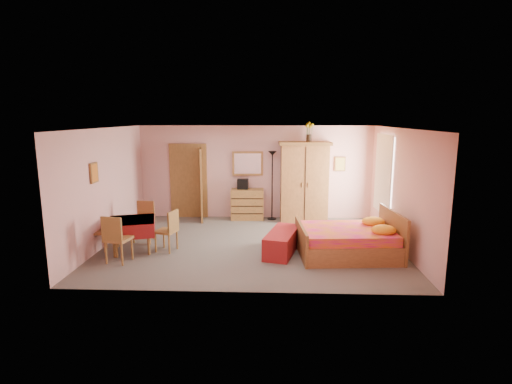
{
  "coord_description": "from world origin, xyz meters",
  "views": [
    {
      "loc": [
        0.46,
        -8.63,
        2.84
      ],
      "look_at": [
        0.1,
        0.3,
        1.15
      ],
      "focal_mm": 28.0,
      "sensor_mm": 36.0,
      "label": 1
    }
  ],
  "objects_px": {
    "dining_table": "(132,235)",
    "chair_north": "(143,222)",
    "chest_of_drawers": "(247,204)",
    "chair_south": "(118,238)",
    "wardrobe": "(304,182)",
    "bench": "(282,242)",
    "sunflower_vase": "(309,132)",
    "chair_west": "(97,231)",
    "wall_mirror": "(248,163)",
    "stereo": "(243,184)",
    "bed": "(347,233)",
    "floor_lamp": "(272,186)",
    "chair_east": "(166,231)"
  },
  "relations": [
    {
      "from": "bed",
      "to": "bench",
      "type": "height_order",
      "value": "bed"
    },
    {
      "from": "wall_mirror",
      "to": "chair_north",
      "type": "xyz_separation_m",
      "value": [
        -2.28,
        -2.32,
        -1.09
      ]
    },
    {
      "from": "chair_south",
      "to": "chair_west",
      "type": "bearing_deg",
      "value": 151.68
    },
    {
      "from": "bench",
      "to": "dining_table",
      "type": "xyz_separation_m",
      "value": [
        -3.21,
        -0.03,
        0.11
      ]
    },
    {
      "from": "wall_mirror",
      "to": "chair_east",
      "type": "distance_m",
      "value": 3.53
    },
    {
      "from": "floor_lamp",
      "to": "wardrobe",
      "type": "distance_m",
      "value": 0.89
    },
    {
      "from": "chest_of_drawers",
      "to": "sunflower_vase",
      "type": "height_order",
      "value": "sunflower_vase"
    },
    {
      "from": "stereo",
      "to": "chair_south",
      "type": "relative_size",
      "value": 0.31
    },
    {
      "from": "floor_lamp",
      "to": "dining_table",
      "type": "height_order",
      "value": "floor_lamp"
    },
    {
      "from": "dining_table",
      "to": "chair_north",
      "type": "distance_m",
      "value": 0.69
    },
    {
      "from": "stereo",
      "to": "chair_west",
      "type": "height_order",
      "value": "stereo"
    },
    {
      "from": "stereo",
      "to": "chair_north",
      "type": "height_order",
      "value": "stereo"
    },
    {
      "from": "bench",
      "to": "chair_east",
      "type": "distance_m",
      "value": 2.49
    },
    {
      "from": "chair_south",
      "to": "wardrobe",
      "type": "bearing_deg",
      "value": 53.28
    },
    {
      "from": "chest_of_drawers",
      "to": "dining_table",
      "type": "relative_size",
      "value": 0.96
    },
    {
      "from": "chair_south",
      "to": "chair_east",
      "type": "xyz_separation_m",
      "value": [
        0.76,
        0.7,
        -0.03
      ]
    },
    {
      "from": "chair_north",
      "to": "wardrobe",
      "type": "bearing_deg",
      "value": -146.63
    },
    {
      "from": "wall_mirror",
      "to": "bed",
      "type": "bearing_deg",
      "value": -58.11
    },
    {
      "from": "bench",
      "to": "floor_lamp",
      "type": "bearing_deg",
      "value": 94.51
    },
    {
      "from": "wall_mirror",
      "to": "sunflower_vase",
      "type": "distance_m",
      "value": 1.91
    },
    {
      "from": "chair_west",
      "to": "chair_south",
      "type": "bearing_deg",
      "value": 32.86
    },
    {
      "from": "chair_south",
      "to": "dining_table",
      "type": "bearing_deg",
      "value": 99.16
    },
    {
      "from": "bench",
      "to": "wall_mirror",
      "type": "bearing_deg",
      "value": 106.97
    },
    {
      "from": "floor_lamp",
      "to": "chair_north",
      "type": "bearing_deg",
      "value": -144.45
    },
    {
      "from": "bed",
      "to": "floor_lamp",
      "type": "bearing_deg",
      "value": 114.23
    },
    {
      "from": "sunflower_vase",
      "to": "bench",
      "type": "height_order",
      "value": "sunflower_vase"
    },
    {
      "from": "bed",
      "to": "chest_of_drawers",
      "type": "bearing_deg",
      "value": 123.92
    },
    {
      "from": "wardrobe",
      "to": "dining_table",
      "type": "xyz_separation_m",
      "value": [
        -3.86,
        -2.7,
        -0.74
      ]
    },
    {
      "from": "bench",
      "to": "chair_south",
      "type": "relative_size",
      "value": 1.44
    },
    {
      "from": "wall_mirror",
      "to": "bench",
      "type": "xyz_separation_m",
      "value": [
        0.91,
        -2.98,
        -1.32
      ]
    },
    {
      "from": "chest_of_drawers",
      "to": "floor_lamp",
      "type": "relative_size",
      "value": 0.47
    },
    {
      "from": "dining_table",
      "to": "chair_east",
      "type": "height_order",
      "value": "chair_east"
    },
    {
      "from": "bench",
      "to": "chair_east",
      "type": "xyz_separation_m",
      "value": [
        -2.48,
        0.01,
        0.22
      ]
    },
    {
      "from": "chair_west",
      "to": "chest_of_drawers",
      "type": "bearing_deg",
      "value": 116.61
    },
    {
      "from": "floor_lamp",
      "to": "chair_north",
      "type": "xyz_separation_m",
      "value": [
        -2.97,
        -2.12,
        -0.5
      ]
    },
    {
      "from": "chair_north",
      "to": "wall_mirror",
      "type": "bearing_deg",
      "value": -128.88
    },
    {
      "from": "chair_south",
      "to": "chest_of_drawers",
      "type": "bearing_deg",
      "value": 68.39
    },
    {
      "from": "chair_south",
      "to": "chair_west",
      "type": "xyz_separation_m",
      "value": [
        -0.71,
        0.61,
        -0.05
      ]
    },
    {
      "from": "chair_south",
      "to": "chair_west",
      "type": "distance_m",
      "value": 0.94
    },
    {
      "from": "floor_lamp",
      "to": "bed",
      "type": "bearing_deg",
      "value": -61.54
    },
    {
      "from": "wall_mirror",
      "to": "stereo",
      "type": "relative_size",
      "value": 2.87
    },
    {
      "from": "wardrobe",
      "to": "dining_table",
      "type": "relative_size",
      "value": 2.31
    },
    {
      "from": "chair_south",
      "to": "chair_north",
      "type": "xyz_separation_m",
      "value": [
        0.06,
        1.34,
        -0.02
      ]
    },
    {
      "from": "wall_mirror",
      "to": "chair_west",
      "type": "relative_size",
      "value": 0.99
    },
    {
      "from": "bench",
      "to": "chair_south",
      "type": "xyz_separation_m",
      "value": [
        -3.25,
        -0.69,
        0.25
      ]
    },
    {
      "from": "bed",
      "to": "chair_west",
      "type": "xyz_separation_m",
      "value": [
        -5.3,
        0.02,
        -0.03
      ]
    },
    {
      "from": "floor_lamp",
      "to": "wardrobe",
      "type": "height_order",
      "value": "wardrobe"
    },
    {
      "from": "stereo",
      "to": "chair_south",
      "type": "distance_m",
      "value": 4.16
    },
    {
      "from": "bed",
      "to": "chair_north",
      "type": "relative_size",
      "value": 2.19
    },
    {
      "from": "sunflower_vase",
      "to": "bench",
      "type": "distance_m",
      "value": 3.62
    }
  ]
}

